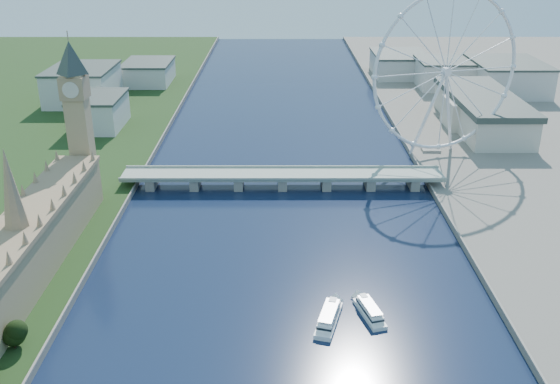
{
  "coord_description": "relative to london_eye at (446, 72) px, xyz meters",
  "views": [
    {
      "loc": [
        -1.97,
        -98.57,
        165.33
      ],
      "look_at": [
        -1.8,
        210.0,
        33.99
      ],
      "focal_mm": 40.0,
      "sensor_mm": 36.0,
      "label": 1
    }
  ],
  "objects": [
    {
      "name": "parliament_range",
      "position": [
        -247.98,
        -185.08,
        -49.04
      ],
      "size": [
        24.0,
        200.0,
        70.0
      ],
      "color": "tan",
      "rests_on": "ground"
    },
    {
      "name": "big_ben",
      "position": [
        -247.98,
        -77.08,
        -0.95
      ],
      "size": [
        20.02,
        20.02,
        110.0
      ],
      "color": "tan",
      "rests_on": "ground"
    },
    {
      "name": "westminster_bridge",
      "position": [
        -119.98,
        -55.08,
        -60.89
      ],
      "size": [
        220.0,
        22.0,
        9.5
      ],
      "color": "gray",
      "rests_on": "ground"
    },
    {
      "name": "london_eye",
      "position": [
        0.0,
        0.0,
        0.0
      ],
      "size": [
        113.6,
        39.12,
        124.3
      ],
      "color": "silver",
      "rests_on": "ground"
    },
    {
      "name": "county_hall",
      "position": [
        55.02,
        74.92,
        -67.52
      ],
      "size": [
        54.0,
        144.0,
        35.0
      ],
      "primitive_type": null,
      "color": "beige",
      "rests_on": "ground"
    },
    {
      "name": "city_skyline",
      "position": [
        -80.75,
        205.0,
        -50.56
      ],
      "size": [
        505.0,
        280.0,
        32.0
      ],
      "color": "beige",
      "rests_on": "ground"
    },
    {
      "name": "tour_boat_near",
      "position": [
        -99.76,
        -216.62,
        -67.52
      ],
      "size": [
        16.47,
        32.87,
        7.06
      ],
      "primitive_type": null,
      "rotation": [
        0.0,
        0.0,
        -0.27
      ],
      "color": "white",
      "rests_on": "ground"
    },
    {
      "name": "tour_boat_far",
      "position": [
        -80.45,
        -211.09,
        -67.52
      ],
      "size": [
        14.4,
        29.49,
        6.3
      ],
      "primitive_type": null,
      "rotation": [
        0.0,
        0.0,
        0.26
      ],
      "color": "silver",
      "rests_on": "ground"
    }
  ]
}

